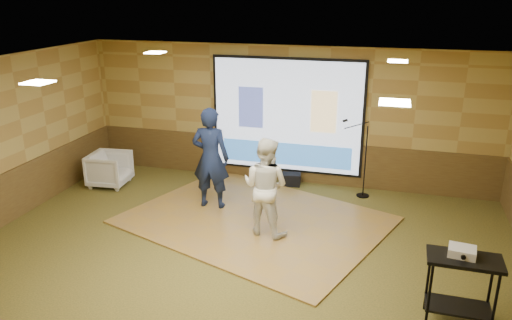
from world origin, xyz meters
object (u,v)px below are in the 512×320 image
(mic_stand, at_px, (362,174))
(player_left, at_px, (211,158))
(duffel_bag, at_px, (291,179))
(dance_floor, at_px, (255,220))
(player_right, at_px, (265,186))
(projector, at_px, (462,251))
(projector_screen, at_px, (287,117))
(av_table, at_px, (462,278))
(banquet_chair, at_px, (110,169))

(mic_stand, bearing_deg, player_left, -162.41)
(duffel_bag, bearing_deg, dance_floor, -97.90)
(player_right, xyz_separation_m, projector, (2.97, -1.69, 0.11))
(projector_screen, bearing_deg, dance_floor, -92.83)
(projector_screen, relative_size, av_table, 3.49)
(av_table, bearing_deg, duffel_bag, 126.40)
(player_right, height_order, duffel_bag, player_right)
(player_left, height_order, mic_stand, player_left)
(player_left, height_order, player_right, player_left)
(player_right, bearing_deg, projector, 164.38)
(player_right, bearing_deg, player_left, -18.20)
(projector, bearing_deg, player_left, 157.51)
(banquet_chair, height_order, duffel_bag, banquet_chair)
(mic_stand, bearing_deg, banquet_chair, -179.54)
(player_left, bearing_deg, av_table, 146.49)
(projector, xyz_separation_m, mic_stand, (-1.49, 3.88, -0.51))
(player_right, bearing_deg, mic_stand, -110.14)
(player_left, bearing_deg, duffel_bag, -131.34)
(projector, relative_size, duffel_bag, 0.77)
(av_table, height_order, mic_stand, mic_stand)
(player_right, xyz_separation_m, av_table, (3.01, -1.74, -0.24))
(projector_screen, relative_size, dance_floor, 0.74)
(projector_screen, bearing_deg, projector, -53.55)
(player_left, bearing_deg, player_right, 145.01)
(projector_screen, bearing_deg, player_right, -85.50)
(av_table, distance_m, duffel_bag, 5.17)
(banquet_chair, relative_size, duffel_bag, 1.92)
(projector_screen, xyz_separation_m, banquet_chair, (-3.66, -1.28, -1.10))
(projector, distance_m, mic_stand, 4.18)
(projector_screen, height_order, projector, projector_screen)
(dance_floor, xyz_separation_m, duffel_bag, (0.27, 1.95, 0.12))
(dance_floor, distance_m, player_right, 1.04)
(av_table, bearing_deg, dance_floor, 146.63)
(banquet_chair, bearing_deg, dance_floor, -108.71)
(player_left, xyz_separation_m, duffel_bag, (1.26, 1.58, -0.89))
(dance_floor, relative_size, projector, 13.74)
(player_right, height_order, mic_stand, player_right)
(banquet_chair, bearing_deg, projector_screen, -75.43)
(dance_floor, height_order, projector, projector)
(dance_floor, height_order, av_table, av_table)
(projector_screen, distance_m, mic_stand, 2.00)
(banquet_chair, distance_m, duffel_bag, 3.97)
(player_left, relative_size, av_table, 2.09)
(av_table, bearing_deg, banquet_chair, 155.92)
(av_table, distance_m, projector, 0.35)
(av_table, distance_m, banquet_chair, 7.53)
(player_left, xyz_separation_m, player_right, (1.30, -0.82, -0.13))
(player_right, relative_size, banquet_chair, 2.13)
(projector, bearing_deg, banquet_chair, 164.07)
(av_table, bearing_deg, player_left, 149.32)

